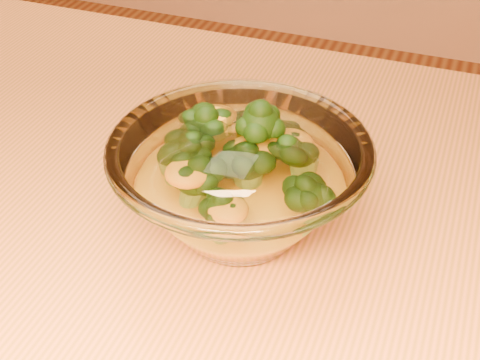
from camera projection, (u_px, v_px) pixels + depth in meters
name	position (u px, v px, depth m)	size (l,w,h in m)	color
table	(119.00, 356.00, 0.54)	(1.20, 0.80, 0.75)	#BB6538
glass_bowl	(240.00, 184.00, 0.49)	(0.19, 0.19, 0.08)	white
cheese_sauce	(240.00, 203.00, 0.50)	(0.11, 0.11, 0.03)	orange
broccoli_heap	(234.00, 160.00, 0.49)	(0.14, 0.12, 0.07)	black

